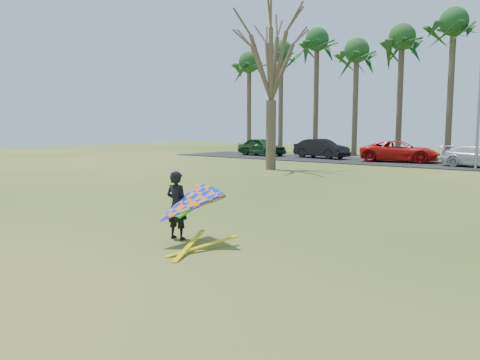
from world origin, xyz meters
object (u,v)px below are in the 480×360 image
Objects in this scene: bare_tree_left at (272,54)px; car_0 at (262,147)px; kite_flyer at (182,207)px; car_1 at (321,149)px; car_2 at (400,151)px; car_3 at (480,157)px.

bare_tree_left is 14.29m from car_0.
kite_flyer is (8.90, -16.20, -6.07)m from bare_tree_left.
car_1 is (5.86, 0.18, -0.00)m from car_0.
car_1 is 6.41m from car_2.
car_2 is 5.76m from car_3.
car_0 is at bearing 122.80° from kite_flyer.
bare_tree_left reaches higher than kite_flyer.
bare_tree_left is 1.76× the size of car_2.
kite_flyer is (-0.92, -25.22, 0.11)m from car_3.
car_2 is at bearing 67.78° from bare_tree_left.
kite_flyer is (11.10, -26.50, 0.01)m from car_1.
car_2 is (6.41, 0.01, -0.01)m from car_1.
kite_flyer reaches higher than car_3.
car_0 is 0.98× the size of car_3.
car_1 is 1.01× the size of car_3.
car_2 is 26.92m from kite_flyer.
kite_flyer is at bearing 178.16° from car_2.
car_3 is (9.82, 9.02, -6.18)m from bare_tree_left.
car_1 is at bearing 78.26° from car_2.
car_0 is 1.91× the size of kite_flyer.
car_0 is at bearing 96.01° from car_3.
bare_tree_left reaches higher than car_0.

